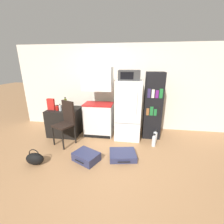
% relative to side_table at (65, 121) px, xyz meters
% --- Properties ---
extents(ground_plane, '(24.00, 24.00, 0.00)m').
position_rel_side_table_xyz_m(ground_plane, '(1.34, -1.24, -0.37)').
color(ground_plane, '#A3754C').
extents(wall_back, '(6.40, 0.10, 2.43)m').
position_rel_side_table_xyz_m(wall_back, '(1.54, 0.76, 0.85)').
color(wall_back, silver).
rests_on(wall_back, ground_plane).
extents(side_table, '(0.82, 0.72, 0.73)m').
position_rel_side_table_xyz_m(side_table, '(0.00, 0.00, 0.00)').
color(side_table, black).
rests_on(side_table, ground_plane).
extents(kitchen_hutch, '(0.77, 0.52, 1.82)m').
position_rel_side_table_xyz_m(kitchen_hutch, '(0.94, 0.10, 0.47)').
color(kitchen_hutch, silver).
rests_on(kitchen_hutch, ground_plane).
extents(refrigerator, '(0.64, 0.65, 1.52)m').
position_rel_side_table_xyz_m(refrigerator, '(1.73, 0.04, 0.39)').
color(refrigerator, white).
rests_on(refrigerator, ground_plane).
extents(microwave, '(0.52, 0.37, 0.24)m').
position_rel_side_table_xyz_m(microwave, '(1.73, 0.04, 1.27)').
color(microwave, '#333333').
rests_on(microwave, refrigerator).
extents(bookshelf, '(0.44, 0.39, 1.71)m').
position_rel_side_table_xyz_m(bookshelf, '(2.36, 0.17, 0.49)').
color(bookshelf, black).
rests_on(bookshelf, ground_plane).
extents(bottle_ketchup_red, '(0.09, 0.09, 0.14)m').
position_rel_side_table_xyz_m(bottle_ketchup_red, '(-0.11, -0.16, 0.43)').
color(bottle_ketchup_red, '#AD1914').
rests_on(bottle_ketchup_red, side_table).
extents(bottle_clear_short, '(0.06, 0.06, 0.18)m').
position_rel_side_table_xyz_m(bottle_clear_short, '(-0.01, -0.19, 0.44)').
color(bottle_clear_short, silver).
rests_on(bottle_clear_short, side_table).
extents(bottle_olive_oil, '(0.08, 0.08, 0.26)m').
position_rel_side_table_xyz_m(bottle_olive_oil, '(-0.08, 0.28, 0.48)').
color(bottle_olive_oil, '#566619').
rests_on(bottle_olive_oil, side_table).
extents(bowl, '(0.18, 0.18, 0.05)m').
position_rel_side_table_xyz_m(bowl, '(0.07, 0.05, 0.39)').
color(bowl, silver).
rests_on(bowl, side_table).
extents(cereal_box, '(0.19, 0.07, 0.30)m').
position_rel_side_table_xyz_m(cereal_box, '(-0.29, -0.12, 0.52)').
color(cereal_box, red).
rests_on(cereal_box, side_table).
extents(chair, '(0.54, 0.54, 1.06)m').
position_rel_side_table_xyz_m(chair, '(0.27, -0.49, 0.26)').
color(chair, black).
rests_on(chair, ground_plane).
extents(suitcase_large_flat, '(0.61, 0.53, 0.12)m').
position_rel_side_table_xyz_m(suitcase_large_flat, '(1.68, -0.94, -0.30)').
color(suitcase_large_flat, navy).
rests_on(suitcase_large_flat, ground_plane).
extents(suitcase_small_flat, '(0.61, 0.54, 0.18)m').
position_rel_side_table_xyz_m(suitcase_small_flat, '(0.95, -1.14, -0.28)').
color(suitcase_small_flat, navy).
rests_on(suitcase_small_flat, ground_plane).
extents(handbag, '(0.36, 0.20, 0.33)m').
position_rel_side_table_xyz_m(handbag, '(-0.01, -1.40, -0.24)').
color(handbag, black).
rests_on(handbag, ground_plane).
extents(water_bottle_front, '(0.09, 0.09, 0.32)m').
position_rel_side_table_xyz_m(water_bottle_front, '(2.39, -0.36, -0.23)').
color(water_bottle_front, silver).
rests_on(water_bottle_front, ground_plane).
extents(water_bottle_middle, '(0.10, 0.10, 0.31)m').
position_rel_side_table_xyz_m(water_bottle_middle, '(2.45, -0.11, -0.24)').
color(water_bottle_middle, silver).
rests_on(water_bottle_middle, ground_plane).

